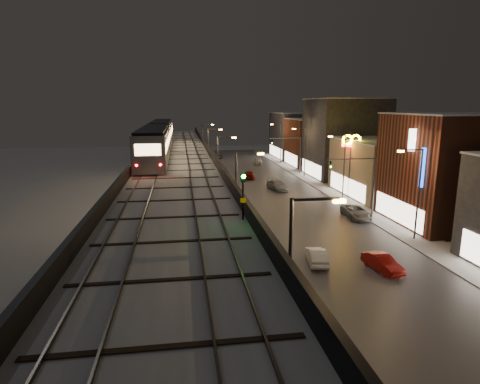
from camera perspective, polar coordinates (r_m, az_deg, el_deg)
ground at (r=25.84m, az=5.25°, el=-17.99°), size 220.00×220.00×0.00m
road_surface at (r=59.55m, az=4.39°, el=-0.34°), size 17.00×120.00×0.06m
sidewalk_right at (r=62.48m, az=13.37°, el=-0.01°), size 4.00×120.00×0.14m
under_viaduct_pavement at (r=58.12m, az=-8.71°, el=-0.77°), size 11.00×120.00×0.06m
elevated_viaduct at (r=54.00m, az=-8.91°, el=4.27°), size 9.00×100.00×6.30m
viaduct_trackbed at (r=54.03m, az=-8.94°, el=5.09°), size 8.40×100.00×0.32m
viaduct_parapet_streetside at (r=54.14m, az=-4.32°, el=5.72°), size 0.30×100.00×1.10m
viaduct_parapet_far at (r=54.22m, az=-13.57°, el=5.42°), size 0.30×100.00×1.10m
building_b at (r=49.88m, az=27.96°, el=2.86°), size 12.20×12.20×12.16m
building_c at (r=61.85m, az=20.18°, el=3.22°), size 12.20×15.20×8.16m
building_d at (r=75.86m, az=14.61°, el=7.40°), size 12.20×13.20×14.16m
building_e at (r=89.04m, az=11.04°, el=6.94°), size 12.20×12.20×10.16m
building_f at (r=102.27m, az=8.45°, el=7.98°), size 12.20×16.20×11.16m
streetlight_left_0 at (r=19.05m, az=7.88°, el=-11.90°), size 2.57×0.28×9.00m
streetlight_left_1 at (r=35.87m, az=-0.12°, el=-0.23°), size 2.57×0.28×9.00m
streetlight_right_1 at (r=41.88m, az=23.80°, el=0.53°), size 2.56×0.28×9.00m
streetlight_left_2 at (r=53.46m, az=-2.90°, el=3.91°), size 2.57×0.28×9.00m
streetlight_right_2 at (r=57.66m, az=14.36°, el=4.15°), size 2.56×0.28×9.00m
streetlight_left_3 at (r=71.25m, az=-4.31°, el=5.98°), size 2.57×0.28×9.00m
streetlight_right_3 at (r=74.46m, az=9.05°, el=6.14°), size 2.56×0.28×9.00m
streetlight_left_4 at (r=89.13m, az=-5.16°, el=7.22°), size 2.57×0.28×9.00m
streetlight_right_4 at (r=91.72m, az=5.69°, el=7.36°), size 2.56×0.28×9.00m
traffic_light_rig_a at (r=49.31m, az=17.36°, el=1.78°), size 6.10×0.34×7.00m
traffic_light_rig_b at (r=77.14m, az=7.73°, el=5.83°), size 6.10×0.34×7.00m
subway_train at (r=57.57m, az=-11.49°, el=7.59°), size 3.23×39.43×3.87m
rail_signal at (r=22.30m, az=0.46°, el=0.69°), size 0.31×0.41×2.68m
car_taxi at (r=31.39m, az=4.83°, el=-10.78°), size 1.72×4.28×1.46m
car_near_white at (r=34.36m, az=10.81°, el=-9.01°), size 1.97×4.12×1.30m
car_mid_silver at (r=61.32m, az=-1.16°, el=0.70°), size 2.55×5.13×1.40m
car_mid_dark at (r=72.27m, az=1.33°, el=2.45°), size 2.49×4.86×1.35m
car_far_white at (r=100.61m, az=-3.26°, el=5.27°), size 2.47×4.71×1.53m
car_onc_silver at (r=34.30m, az=19.59°, el=-9.58°), size 2.04×4.12×1.30m
car_onc_dark at (r=48.80m, az=16.22°, el=-2.81°), size 2.58×5.24×1.43m
car_onc_white at (r=62.40m, az=5.31°, el=0.89°), size 2.91×5.37×1.48m
car_onc_red at (r=88.96m, az=2.60°, el=4.32°), size 2.43×4.45×1.43m
sign_mcdonalds at (r=58.21m, az=15.52°, el=6.10°), size 2.68×0.71×9.02m
sign_citgo at (r=44.86m, az=24.06°, el=4.99°), size 2.24×0.39×10.66m
sign_carwash at (r=43.70m, az=25.02°, el=2.36°), size 1.72×0.35×8.94m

